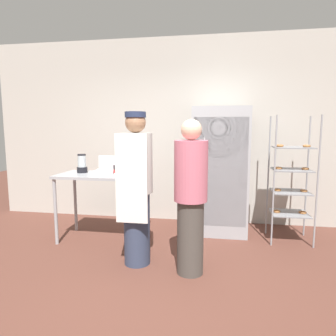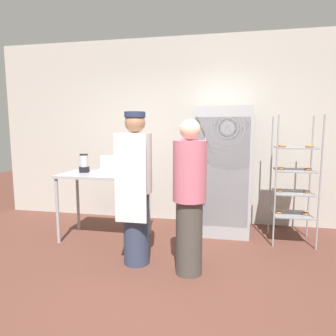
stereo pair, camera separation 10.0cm
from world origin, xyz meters
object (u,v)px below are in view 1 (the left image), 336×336
Objects in this scene: donut_box at (106,170)px; blender_pitcher at (82,164)px; person_baker at (136,187)px; binder_stack at (128,170)px; baking_rack at (291,180)px; person_customer at (191,197)px; refrigerator at (220,171)px.

donut_box is 0.36m from blender_pitcher.
binder_stack is at bearing 115.77° from person_baker.
person_customer is at bearing -137.08° from baking_rack.
person_customer reaches higher than blender_pitcher.
refrigerator is at bearing 166.90° from baking_rack.
refrigerator is at bearing 53.91° from person_baker.
person_customer is (-1.25, -1.16, -0.01)m from baking_rack.
person_baker reaches higher than donut_box.
baking_rack is 1.71m from person_customer.
blender_pitcher is 0.77m from binder_stack.
donut_box is at bearing 146.37° from person_customer.
person_baker is (-0.92, -1.26, -0.02)m from refrigerator.
donut_box is at bearing -160.22° from refrigerator.
person_customer is at bearing -11.38° from person_baker.
baking_rack is at bearing 42.92° from person_customer.
blender_pitcher is 0.16× the size of person_customer.
baking_rack is 6.53× the size of blender_pitcher.
person_baker is (0.63, -0.70, -0.07)m from donut_box.
donut_box is at bearing -4.53° from blender_pitcher.
binder_stack is 0.59m from person_baker.
baking_rack is 2.88m from blender_pitcher.
refrigerator is 1.98m from blender_pitcher.
binder_stack is 0.19× the size of person_customer.
person_baker is 1.05× the size of person_customer.
person_customer is (-0.30, -1.38, -0.08)m from refrigerator.
person_baker reaches higher than blender_pitcher.
refrigerator is 7.03× the size of blender_pitcher.
person_customer is at bearing -102.28° from refrigerator.
baking_rack is at bearing 7.65° from donut_box.
donut_box is 0.17× the size of person_customer.
baking_rack is 6.24× the size of donut_box.
donut_box is (-2.50, -0.34, 0.13)m from baking_rack.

